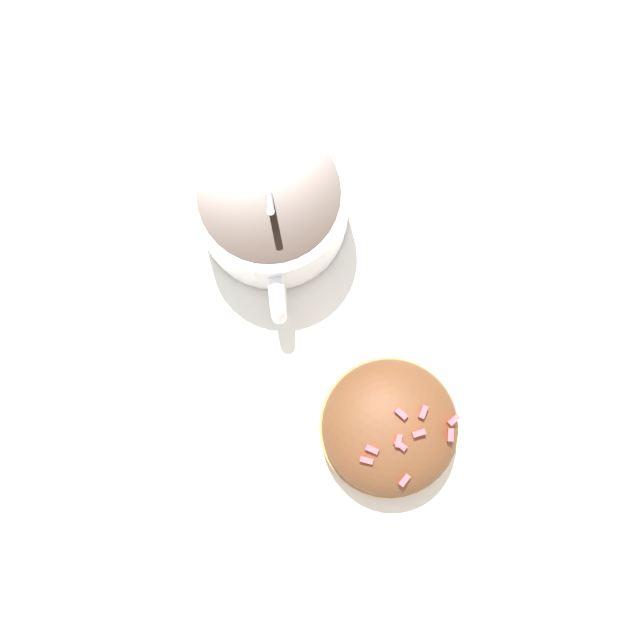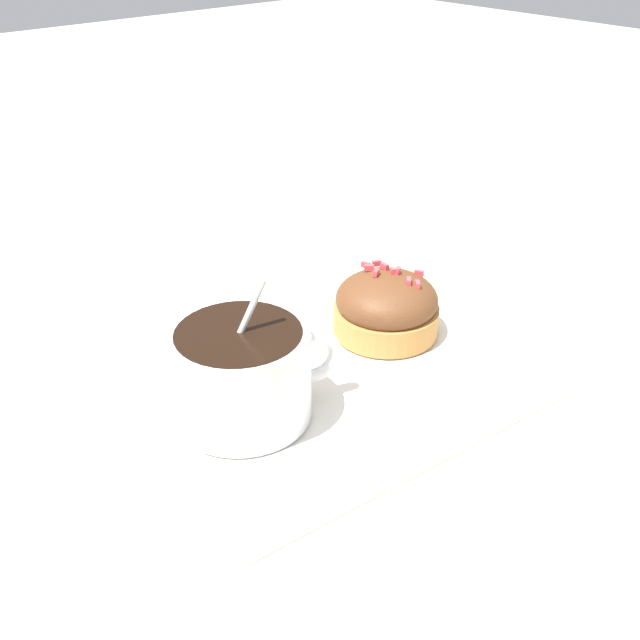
# 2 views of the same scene
# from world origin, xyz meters

# --- Properties ---
(ground_plane) EXTENTS (3.00, 3.00, 0.00)m
(ground_plane) POSITION_xyz_m (0.00, 0.00, 0.00)
(ground_plane) COLOR #C6B793
(paper_napkin) EXTENTS (0.29, 0.28, 0.00)m
(paper_napkin) POSITION_xyz_m (0.00, 0.00, 0.00)
(paper_napkin) COLOR white
(paper_napkin) RESTS_ON ground_plane
(coffee_cup) EXTENTS (0.11, 0.09, 0.09)m
(coffee_cup) POSITION_xyz_m (-0.07, -0.01, 0.04)
(coffee_cup) COLOR white
(coffee_cup) RESTS_ON paper_napkin
(frosted_pastry) EXTENTS (0.08, 0.08, 0.05)m
(frosted_pastry) POSITION_xyz_m (0.07, 0.00, 0.02)
(frosted_pastry) COLOR #C18442
(frosted_pastry) RESTS_ON paper_napkin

